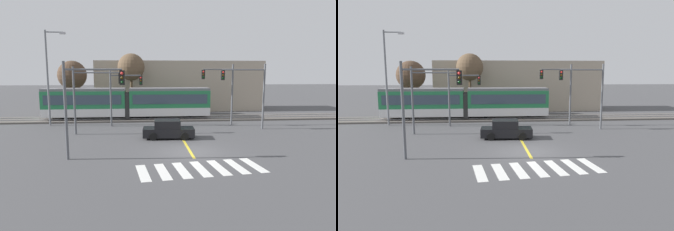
% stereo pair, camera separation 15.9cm
% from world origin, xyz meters
% --- Properties ---
extents(ground_plane, '(200.00, 200.00, 0.00)m').
position_xyz_m(ground_plane, '(0.00, 0.00, 0.00)').
color(ground_plane, '#474749').
extents(track_bed, '(120.00, 4.00, 0.18)m').
position_xyz_m(track_bed, '(0.00, 14.22, 0.09)').
color(track_bed, '#56514C').
rests_on(track_bed, ground).
extents(rail_near, '(120.00, 0.08, 0.10)m').
position_xyz_m(rail_near, '(0.00, 13.50, 0.23)').
color(rail_near, '#939399').
rests_on(rail_near, track_bed).
extents(rail_far, '(120.00, 0.08, 0.10)m').
position_xyz_m(rail_far, '(0.00, 14.94, 0.23)').
color(rail_far, '#939399').
rests_on(rail_far, track_bed).
extents(light_rail_tram, '(18.50, 2.64, 3.43)m').
position_xyz_m(light_rail_tram, '(-4.92, 14.21, 2.05)').
color(light_rail_tram, silver).
rests_on(light_rail_tram, track_bed).
extents(crosswalk_stripe_0, '(0.91, 2.85, 0.01)m').
position_xyz_m(crosswalk_stripe_0, '(-3.27, -4.02, 0.00)').
color(crosswalk_stripe_0, silver).
rests_on(crosswalk_stripe_0, ground).
extents(crosswalk_stripe_1, '(0.91, 2.85, 0.01)m').
position_xyz_m(crosswalk_stripe_1, '(-2.18, -3.88, 0.00)').
color(crosswalk_stripe_1, silver).
rests_on(crosswalk_stripe_1, ground).
extents(crosswalk_stripe_2, '(0.91, 2.85, 0.01)m').
position_xyz_m(crosswalk_stripe_2, '(-1.09, -3.75, 0.00)').
color(crosswalk_stripe_2, silver).
rests_on(crosswalk_stripe_2, ground).
extents(crosswalk_stripe_3, '(0.91, 2.85, 0.01)m').
position_xyz_m(crosswalk_stripe_3, '(0.00, -3.61, 0.00)').
color(crosswalk_stripe_3, silver).
rests_on(crosswalk_stripe_3, ground).
extents(crosswalk_stripe_4, '(0.91, 2.85, 0.01)m').
position_xyz_m(crosswalk_stripe_4, '(1.09, -3.47, 0.00)').
color(crosswalk_stripe_4, silver).
rests_on(crosswalk_stripe_4, ground).
extents(crosswalk_stripe_5, '(0.91, 2.85, 0.01)m').
position_xyz_m(crosswalk_stripe_5, '(2.18, -3.33, 0.00)').
color(crosswalk_stripe_5, silver).
rests_on(crosswalk_stripe_5, ground).
extents(crosswalk_stripe_6, '(0.91, 2.85, 0.01)m').
position_xyz_m(crosswalk_stripe_6, '(3.27, -3.19, 0.00)').
color(crosswalk_stripe_6, silver).
rests_on(crosswalk_stripe_6, ground).
extents(lane_centre_line, '(0.20, 13.83, 0.01)m').
position_xyz_m(lane_centre_line, '(0.00, 5.31, 0.00)').
color(lane_centre_line, gold).
rests_on(lane_centre_line, ground).
extents(sedan_crossing, '(4.30, 2.11, 1.52)m').
position_xyz_m(sedan_crossing, '(-1.14, 4.40, 0.70)').
color(sedan_crossing, black).
rests_on(sedan_crossing, ground).
extents(traffic_light_mid_left, '(4.25, 0.38, 5.90)m').
position_xyz_m(traffic_light_mid_left, '(-7.66, 6.58, 3.90)').
color(traffic_light_mid_left, '#515459').
rests_on(traffic_light_mid_left, ground).
extents(traffic_light_far_left, '(3.25, 0.38, 5.56)m').
position_xyz_m(traffic_light_far_left, '(-5.26, 10.25, 3.64)').
color(traffic_light_far_left, '#515459').
rests_on(traffic_light_far_left, ground).
extents(traffic_light_far_right, '(3.25, 0.38, 6.19)m').
position_xyz_m(traffic_light_far_right, '(4.73, 9.64, 4.02)').
color(traffic_light_far_right, '#515459').
rests_on(traffic_light_far_right, ground).
extents(traffic_light_near_left, '(3.75, 0.38, 6.12)m').
position_xyz_m(traffic_light_near_left, '(-6.74, -1.06, 4.02)').
color(traffic_light_near_left, '#515459').
rests_on(traffic_light_near_left, ground).
extents(traffic_light_mid_right, '(4.25, 0.38, 6.18)m').
position_xyz_m(traffic_light_mid_right, '(6.78, 7.56, 4.07)').
color(traffic_light_mid_right, '#515459').
rests_on(traffic_light_mid_right, ground).
extents(street_lamp_west, '(2.07, 0.28, 9.51)m').
position_xyz_m(street_lamp_west, '(-12.52, 11.31, 5.33)').
color(street_lamp_west, slate).
rests_on(street_lamp_west, ground).
extents(bare_tree_far_west, '(3.60, 3.60, 6.80)m').
position_xyz_m(bare_tree_far_west, '(-11.96, 18.85, 4.97)').
color(bare_tree_far_west, brown).
rests_on(bare_tree_far_west, ground).
extents(bare_tree_west, '(3.36, 3.36, 7.68)m').
position_xyz_m(bare_tree_west, '(-4.58, 18.01, 5.95)').
color(bare_tree_west, brown).
rests_on(bare_tree_west, ground).
extents(building_backdrop_far, '(23.05, 6.00, 6.88)m').
position_xyz_m(building_backdrop_far, '(2.00, 23.10, 3.44)').
color(building_backdrop_far, tan).
rests_on(building_backdrop_far, ground).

